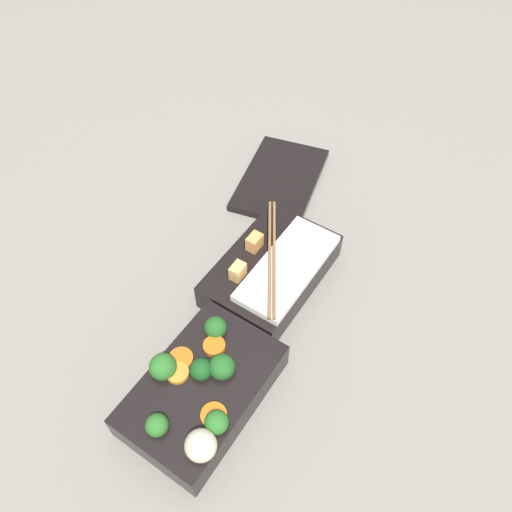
{
  "coord_description": "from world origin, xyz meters",
  "views": [
    {
      "loc": [
        -0.3,
        -0.22,
        0.67
      ],
      "look_at": [
        0.11,
        0.05,
        0.05
      ],
      "focal_mm": 35.0,
      "sensor_mm": 36.0,
      "label": 1
    }
  ],
  "objects": [
    {
      "name": "ground_plane",
      "position": [
        0.0,
        0.0,
        0.0
      ],
      "size": [
        3.0,
        3.0,
        0.0
      ],
      "primitive_type": "plane",
      "color": "gray"
    },
    {
      "name": "bento_tray_vegetable",
      "position": [
        -0.11,
        -0.01,
        0.03
      ],
      "size": [
        0.22,
        0.14,
        0.08
      ],
      "color": "black",
      "rests_on": "ground_plane"
    },
    {
      "name": "bento_tray_rice",
      "position": [
        0.11,
        0.02,
        0.03
      ],
      "size": [
        0.22,
        0.14,
        0.08
      ],
      "color": "black",
      "rests_on": "ground_plane"
    },
    {
      "name": "bento_lid",
      "position": [
        0.32,
        0.13,
        0.01
      ],
      "size": [
        0.24,
        0.18,
        0.01
      ],
      "primitive_type": "cube",
      "rotation": [
        0.0,
        0.0,
        0.24
      ],
      "color": "black",
      "rests_on": "ground_plane"
    }
  ]
}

